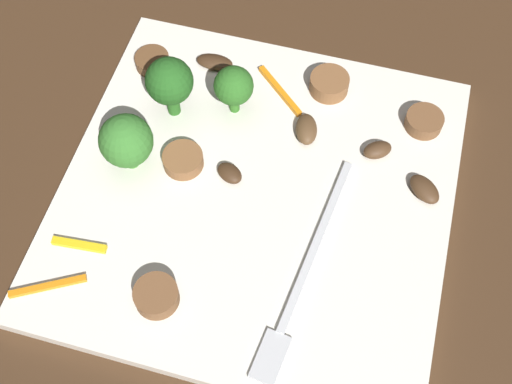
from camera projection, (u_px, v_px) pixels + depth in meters
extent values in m
plane|color=#422B19|center=(256.00, 200.00, 0.51)|extent=(1.40, 1.40, 0.00)
cube|color=white|center=(256.00, 196.00, 0.50)|extent=(0.29, 0.29, 0.01)
cube|color=silver|center=(317.00, 243.00, 0.47)|extent=(0.14, 0.02, 0.00)
cube|color=silver|center=(270.00, 357.00, 0.43)|extent=(0.04, 0.02, 0.00)
cylinder|color=#408630|center=(129.00, 159.00, 0.50)|extent=(0.01, 0.01, 0.02)
sphere|color=#387A2D|center=(125.00, 143.00, 0.48)|extent=(0.04, 0.04, 0.04)
cylinder|color=#347525|center=(234.00, 101.00, 0.53)|extent=(0.01, 0.01, 0.02)
sphere|color=#2D6B23|center=(234.00, 86.00, 0.51)|extent=(0.03, 0.03, 0.03)
cylinder|color=#296420|center=(173.00, 100.00, 0.52)|extent=(0.01, 0.01, 0.03)
sphere|color=#235B1E|center=(169.00, 81.00, 0.50)|extent=(0.04, 0.04, 0.04)
cylinder|color=brown|center=(152.00, 61.00, 0.55)|extent=(0.04, 0.04, 0.01)
cylinder|color=brown|center=(183.00, 160.00, 0.50)|extent=(0.04, 0.04, 0.01)
cylinder|color=brown|center=(329.00, 84.00, 0.54)|extent=(0.04, 0.04, 0.01)
cylinder|color=brown|center=(424.00, 121.00, 0.52)|extent=(0.04, 0.04, 0.01)
cylinder|color=brown|center=(156.00, 296.00, 0.45)|extent=(0.04, 0.04, 0.01)
ellipsoid|color=#422B19|center=(215.00, 62.00, 0.55)|extent=(0.02, 0.03, 0.01)
ellipsoid|color=#422B19|center=(230.00, 173.00, 0.50)|extent=(0.02, 0.03, 0.01)
ellipsoid|color=brown|center=(306.00, 129.00, 0.52)|extent=(0.03, 0.02, 0.01)
ellipsoid|color=#4C331E|center=(424.00, 189.00, 0.49)|extent=(0.03, 0.03, 0.01)
ellipsoid|color=#4C331E|center=(377.00, 150.00, 0.51)|extent=(0.03, 0.03, 0.01)
cube|color=yellow|center=(79.00, 245.00, 0.47)|extent=(0.01, 0.04, 0.00)
cube|color=orange|center=(280.00, 91.00, 0.54)|extent=(0.04, 0.05, 0.00)
cube|color=orange|center=(48.00, 286.00, 0.46)|extent=(0.03, 0.05, 0.00)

